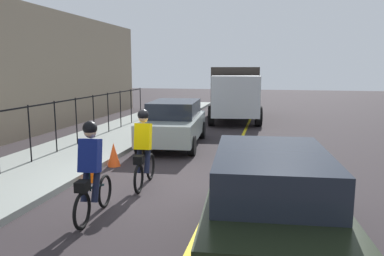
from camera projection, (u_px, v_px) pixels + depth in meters
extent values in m
plane|color=#2C2628|center=(149.00, 187.00, 8.79)|extent=(80.00, 80.00, 0.00)
cube|color=yellow|center=(217.00, 191.00, 8.46)|extent=(36.00, 0.12, 0.01)
cube|color=gray|center=(21.00, 175.00, 9.49)|extent=(40.00, 3.20, 0.15)
cylinder|color=black|center=(30.00, 134.00, 10.40)|extent=(0.04, 0.04, 1.60)
cylinder|color=black|center=(56.00, 127.00, 11.63)|extent=(0.04, 0.04, 1.60)
cylinder|color=black|center=(76.00, 121.00, 12.85)|extent=(0.04, 0.04, 1.60)
cylinder|color=black|center=(94.00, 116.00, 14.08)|extent=(0.04, 0.04, 1.60)
cylinder|color=black|center=(108.00, 112.00, 15.31)|extent=(0.04, 0.04, 1.60)
cylinder|color=black|center=(121.00, 109.00, 16.54)|extent=(0.04, 0.04, 1.60)
cylinder|color=black|center=(131.00, 106.00, 17.76)|extent=(0.04, 0.04, 1.60)
cylinder|color=black|center=(140.00, 104.00, 18.99)|extent=(0.04, 0.04, 1.60)
cube|color=black|center=(28.00, 107.00, 10.28)|extent=(17.81, 0.04, 0.04)
torus|color=black|center=(105.00, 191.00, 7.48)|extent=(0.66, 0.11, 0.66)
torus|color=black|center=(82.00, 211.00, 6.46)|extent=(0.66, 0.11, 0.66)
cube|color=black|center=(94.00, 187.00, 6.93)|extent=(0.93, 0.10, 0.24)
cylinder|color=black|center=(90.00, 182.00, 6.76)|extent=(0.03, 0.03, 0.35)
cube|color=navy|center=(90.00, 155.00, 6.73)|extent=(0.36, 0.38, 0.63)
sphere|color=tan|center=(90.00, 132.00, 6.71)|extent=(0.22, 0.22, 0.22)
sphere|color=black|center=(90.00, 128.00, 6.70)|extent=(0.26, 0.26, 0.26)
cylinder|color=#191E38|center=(86.00, 184.00, 6.81)|extent=(0.34, 0.14, 0.65)
cylinder|color=#191E38|center=(96.00, 184.00, 6.78)|extent=(0.34, 0.14, 0.65)
cube|color=black|center=(82.00, 186.00, 6.44)|extent=(0.25, 0.22, 0.18)
torus|color=black|center=(151.00, 166.00, 9.34)|extent=(0.66, 0.11, 0.66)
torus|color=black|center=(139.00, 179.00, 8.31)|extent=(0.66, 0.11, 0.66)
cube|color=black|center=(145.00, 162.00, 8.78)|extent=(0.93, 0.10, 0.24)
cylinder|color=black|center=(143.00, 157.00, 8.61)|extent=(0.03, 0.03, 0.35)
cube|color=#FACD02|center=(143.00, 136.00, 8.59)|extent=(0.36, 0.38, 0.63)
sphere|color=tan|center=(143.00, 118.00, 8.57)|extent=(0.22, 0.22, 0.22)
sphere|color=black|center=(143.00, 115.00, 8.56)|extent=(0.26, 0.26, 0.26)
cylinder|color=#191E38|center=(139.00, 159.00, 8.66)|extent=(0.34, 0.14, 0.65)
cylinder|color=#191E38|center=(148.00, 159.00, 8.64)|extent=(0.34, 0.14, 0.65)
cube|color=black|center=(139.00, 160.00, 8.29)|extent=(0.25, 0.22, 0.18)
cube|color=black|center=(269.00, 207.00, 5.69)|extent=(4.53, 2.14, 0.70)
cube|color=#1E232D|center=(272.00, 171.00, 5.39)|extent=(2.58, 1.77, 0.56)
cylinder|color=black|center=(219.00, 194.00, 7.32)|extent=(0.66, 0.27, 0.64)
cylinder|color=black|center=(309.00, 198.00, 7.10)|extent=(0.66, 0.27, 0.64)
cube|color=#909C97|center=(174.00, 127.00, 13.37)|extent=(4.53, 2.15, 0.70)
cube|color=#1E232D|center=(175.00, 109.00, 13.47)|extent=(2.58, 1.78, 0.56)
cylinder|color=black|center=(192.00, 146.00, 11.85)|extent=(0.66, 0.27, 0.64)
cylinder|color=black|center=(140.00, 144.00, 12.08)|extent=(0.66, 0.27, 0.64)
cylinder|color=black|center=(202.00, 130.00, 14.78)|extent=(0.66, 0.27, 0.64)
cylinder|color=black|center=(160.00, 129.00, 15.00)|extent=(0.66, 0.27, 0.64)
cube|color=#2D2722|center=(234.00, 88.00, 20.95)|extent=(5.02, 2.96, 2.30)
cube|color=silver|center=(235.00, 96.00, 17.62)|extent=(2.08, 2.41, 1.90)
cylinder|color=black|center=(259.00, 116.00, 17.80)|extent=(0.99, 0.41, 0.96)
cylinder|color=black|center=(211.00, 116.00, 18.01)|extent=(0.99, 0.41, 0.96)
cylinder|color=black|center=(252.00, 107.00, 22.07)|extent=(0.99, 0.41, 0.96)
cylinder|color=black|center=(214.00, 106.00, 22.27)|extent=(0.99, 0.41, 0.96)
cone|color=#F75019|center=(114.00, 155.00, 10.59)|extent=(0.36, 0.36, 0.67)
cone|color=#EA4E06|center=(90.00, 170.00, 9.18)|extent=(0.36, 0.36, 0.55)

